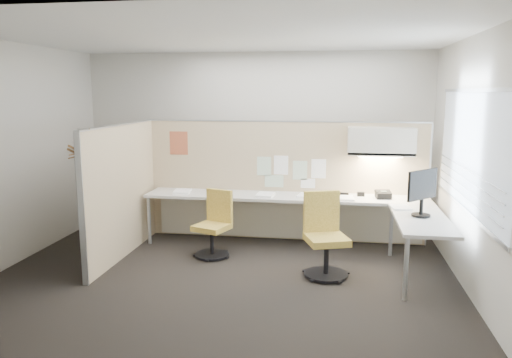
% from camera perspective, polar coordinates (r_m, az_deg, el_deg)
% --- Properties ---
extents(floor, '(5.50, 4.50, 0.01)m').
position_cam_1_polar(floor, '(6.18, -3.53, -10.80)').
color(floor, black).
rests_on(floor, ground).
extents(ceiling, '(5.50, 4.50, 0.01)m').
position_cam_1_polar(ceiling, '(5.81, -3.83, 16.06)').
color(ceiling, white).
rests_on(ceiling, wall_back).
extents(wall_back, '(5.50, 0.02, 2.80)m').
position_cam_1_polar(wall_back, '(8.03, -0.14, 4.36)').
color(wall_back, beige).
rests_on(wall_back, ground).
extents(wall_front, '(5.50, 0.02, 2.80)m').
position_cam_1_polar(wall_front, '(3.71, -11.34, -2.49)').
color(wall_front, beige).
rests_on(wall_front, ground).
extents(wall_left, '(0.02, 4.50, 2.80)m').
position_cam_1_polar(wall_left, '(6.97, -26.32, 2.46)').
color(wall_left, beige).
rests_on(wall_left, ground).
extents(wall_right, '(0.02, 4.50, 2.80)m').
position_cam_1_polar(wall_right, '(5.88, 23.48, 1.46)').
color(wall_right, beige).
rests_on(wall_right, ground).
extents(window_pane, '(0.01, 2.80, 1.30)m').
position_cam_1_polar(window_pane, '(5.86, 23.34, 2.92)').
color(window_pane, '#9AA5B3').
rests_on(window_pane, wall_right).
extents(partition_back, '(4.10, 0.06, 1.75)m').
position_cam_1_polar(partition_back, '(7.39, 3.27, -0.26)').
color(partition_back, tan).
rests_on(partition_back, floor).
extents(partition_left, '(0.06, 2.20, 1.75)m').
position_cam_1_polar(partition_left, '(6.86, -15.00, -1.38)').
color(partition_left, tan).
rests_on(partition_left, floor).
extents(desk, '(4.00, 2.07, 0.73)m').
position_cam_1_polar(desk, '(6.96, 5.97, -3.24)').
color(desk, beige).
rests_on(desk, floor).
extents(overhead_bin, '(0.90, 0.36, 0.38)m').
position_cam_1_polar(overhead_bin, '(7.09, 14.09, 4.20)').
color(overhead_bin, beige).
rests_on(overhead_bin, partition_back).
extents(task_light_strip, '(0.60, 0.06, 0.02)m').
position_cam_1_polar(task_light_strip, '(7.11, 14.02, 2.52)').
color(task_light_strip, '#FFEABF').
rests_on(task_light_strip, overhead_bin).
extents(pinned_papers, '(1.01, 0.00, 0.47)m').
position_cam_1_polar(pinned_papers, '(7.33, 3.87, 0.89)').
color(pinned_papers, '#8CBF8C').
rests_on(pinned_papers, partition_back).
extents(poster, '(0.28, 0.00, 0.35)m').
position_cam_1_polar(poster, '(7.61, -8.82, 4.08)').
color(poster, '#FF5820').
rests_on(poster, partition_back).
extents(chair_left, '(0.52, 0.54, 0.87)m').
position_cam_1_polar(chair_left, '(6.73, -4.78, -5.38)').
color(chair_left, black).
rests_on(chair_left, floor).
extents(chair_right, '(0.59, 0.60, 0.99)m').
position_cam_1_polar(chair_right, '(6.05, 7.86, -6.67)').
color(chair_right, black).
rests_on(chair_right, floor).
extents(monitor, '(0.38, 0.40, 0.55)m').
position_cam_1_polar(monitor, '(6.15, 18.47, -1.19)').
color(monitor, black).
rests_on(monitor, desk).
extents(phone, '(0.23, 0.21, 0.12)m').
position_cam_1_polar(phone, '(7.10, 14.30, -1.74)').
color(phone, black).
rests_on(phone, desk).
extents(stapler, '(0.14, 0.05, 0.05)m').
position_cam_1_polar(stapler, '(7.14, 9.98, -1.74)').
color(stapler, black).
rests_on(stapler, desk).
extents(tape_dispenser, '(0.11, 0.07, 0.06)m').
position_cam_1_polar(tape_dispenser, '(7.18, 11.88, -1.70)').
color(tape_dispenser, black).
rests_on(tape_dispenser, desk).
extents(coat_hook, '(0.18, 0.46, 1.37)m').
position_cam_1_polar(coat_hook, '(5.98, -19.62, 1.99)').
color(coat_hook, silver).
rests_on(coat_hook, partition_left).
extents(paper_stack_0, '(0.27, 0.33, 0.03)m').
position_cam_1_polar(paper_stack_0, '(7.35, -8.41, -1.42)').
color(paper_stack_0, white).
rests_on(paper_stack_0, desk).
extents(paper_stack_1, '(0.30, 0.35, 0.02)m').
position_cam_1_polar(paper_stack_1, '(7.22, -4.08, -1.59)').
color(paper_stack_1, white).
rests_on(paper_stack_1, desk).
extents(paper_stack_2, '(0.25, 0.32, 0.03)m').
position_cam_1_polar(paper_stack_2, '(7.04, 1.06, -1.83)').
color(paper_stack_2, white).
rests_on(paper_stack_2, desk).
extents(paper_stack_3, '(0.28, 0.34, 0.02)m').
position_cam_1_polar(paper_stack_3, '(7.09, 5.78, -1.86)').
color(paper_stack_3, white).
rests_on(paper_stack_3, desk).
extents(paper_stack_4, '(0.25, 0.31, 0.03)m').
position_cam_1_polar(paper_stack_4, '(6.96, 10.15, -2.16)').
color(paper_stack_4, white).
rests_on(paper_stack_4, desk).
extents(paper_stack_5, '(0.27, 0.33, 0.02)m').
position_cam_1_polar(paper_stack_5, '(6.60, 16.16, -3.11)').
color(paper_stack_5, white).
rests_on(paper_stack_5, desk).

